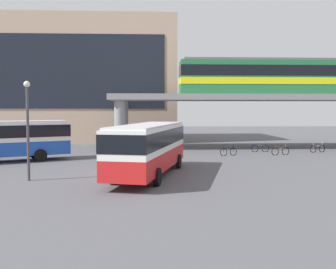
{
  "coord_description": "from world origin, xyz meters",
  "views": [
    {
      "loc": [
        1.06,
        -25.67,
        4.14
      ],
      "look_at": [
        2.53,
        4.86,
        2.2
      ],
      "focal_mm": 42.52,
      "sensor_mm": 36.0,
      "label": 1
    }
  ],
  "objects_px": {
    "bicycle_blue": "(260,148)",
    "train": "(264,77)",
    "bicycle_silver": "(318,149)",
    "bicycle_brown": "(280,151)",
    "station_building": "(60,82)",
    "bus_main": "(149,144)",
    "bicycle_orange": "(168,152)",
    "bicycle_black": "(228,152)"
  },
  "relations": [
    {
      "from": "station_building",
      "to": "bicycle_orange",
      "type": "bearing_deg",
      "value": -55.63
    },
    {
      "from": "bus_main",
      "to": "bicycle_orange",
      "type": "relative_size",
      "value": 6.51
    },
    {
      "from": "bicycle_orange",
      "to": "bicycle_blue",
      "type": "distance_m",
      "value": 9.61
    },
    {
      "from": "bicycle_orange",
      "to": "bicycle_blue",
      "type": "height_order",
      "value": "same"
    },
    {
      "from": "station_building",
      "to": "bicycle_brown",
      "type": "relative_size",
      "value": 17.6
    },
    {
      "from": "bicycle_brown",
      "to": "bicycle_silver",
      "type": "relative_size",
      "value": 1.02
    },
    {
      "from": "bicycle_silver",
      "to": "bicycle_blue",
      "type": "bearing_deg",
      "value": 173.06
    },
    {
      "from": "bus_main",
      "to": "bicycle_brown",
      "type": "xyz_separation_m",
      "value": [
        11.9,
        10.73,
        -1.63
      ]
    },
    {
      "from": "bus_main",
      "to": "bicycle_brown",
      "type": "distance_m",
      "value": 16.11
    },
    {
      "from": "train",
      "to": "bus_main",
      "type": "xyz_separation_m",
      "value": [
        -12.34,
        -17.83,
        -5.66
      ]
    },
    {
      "from": "bicycle_black",
      "to": "bicycle_brown",
      "type": "relative_size",
      "value": 0.95
    },
    {
      "from": "bicycle_black",
      "to": "bus_main",
      "type": "bearing_deg",
      "value": -124.15
    },
    {
      "from": "bicycle_orange",
      "to": "bicycle_brown",
      "type": "height_order",
      "value": "same"
    },
    {
      "from": "bicycle_orange",
      "to": "bus_main",
      "type": "bearing_deg",
      "value": -99.1
    },
    {
      "from": "bicycle_brown",
      "to": "bicycle_orange",
      "type": "bearing_deg",
      "value": -178.85
    },
    {
      "from": "train",
      "to": "bicycle_orange",
      "type": "xyz_separation_m",
      "value": [
        -10.66,
        -7.31,
        -7.29
      ]
    },
    {
      "from": "station_building",
      "to": "bicycle_brown",
      "type": "bearing_deg",
      "value": -39.69
    },
    {
      "from": "bicycle_blue",
      "to": "bicycle_brown",
      "type": "height_order",
      "value": "same"
    },
    {
      "from": "bicycle_brown",
      "to": "train",
      "type": "bearing_deg",
      "value": 86.44
    },
    {
      "from": "bicycle_silver",
      "to": "bus_main",
      "type": "bearing_deg",
      "value": -141.69
    },
    {
      "from": "bicycle_silver",
      "to": "bicycle_brown",
      "type": "bearing_deg",
      "value": -154.06
    },
    {
      "from": "station_building",
      "to": "train",
      "type": "xyz_separation_m",
      "value": [
        24.4,
        -12.78,
        -0.2
      ]
    },
    {
      "from": "train",
      "to": "bicycle_orange",
      "type": "distance_m",
      "value": 14.84
    },
    {
      "from": "station_building",
      "to": "bus_main",
      "type": "distance_m",
      "value": 33.42
    },
    {
      "from": "bus_main",
      "to": "train",
      "type": "bearing_deg",
      "value": 55.31
    },
    {
      "from": "bicycle_black",
      "to": "train",
      "type": "bearing_deg",
      "value": 54.54
    },
    {
      "from": "station_building",
      "to": "bicycle_orange",
      "type": "relative_size",
      "value": 17.81
    },
    {
      "from": "train",
      "to": "bicycle_black",
      "type": "relative_size",
      "value": 10.88
    },
    {
      "from": "bus_main",
      "to": "bicycle_black",
      "type": "xyz_separation_m",
      "value": [
        7.1,
        10.47,
        -1.63
      ]
    },
    {
      "from": "station_building",
      "to": "bus_main",
      "type": "xyz_separation_m",
      "value": [
        12.06,
        -30.61,
        -5.86
      ]
    },
    {
      "from": "bicycle_blue",
      "to": "bicycle_silver",
      "type": "bearing_deg",
      "value": -6.94
    },
    {
      "from": "bicycle_blue",
      "to": "bicycle_silver",
      "type": "height_order",
      "value": "same"
    },
    {
      "from": "bicycle_orange",
      "to": "train",
      "type": "bearing_deg",
      "value": 34.43
    },
    {
      "from": "bicycle_blue",
      "to": "bicycle_black",
      "type": "bearing_deg",
      "value": -140.74
    },
    {
      "from": "bicycle_blue",
      "to": "bicycle_silver",
      "type": "relative_size",
      "value": 1.04
    },
    {
      "from": "bicycle_orange",
      "to": "bicycle_blue",
      "type": "relative_size",
      "value": 0.97
    },
    {
      "from": "train",
      "to": "bicycle_brown",
      "type": "distance_m",
      "value": 10.19
    },
    {
      "from": "bicycle_orange",
      "to": "station_building",
      "type": "bearing_deg",
      "value": 124.37
    },
    {
      "from": "bicycle_blue",
      "to": "bicycle_silver",
      "type": "xyz_separation_m",
      "value": [
        5.44,
        -0.66,
        0.0
      ]
    },
    {
      "from": "train",
      "to": "station_building",
      "type": "bearing_deg",
      "value": 152.35
    },
    {
      "from": "train",
      "to": "bicycle_black",
      "type": "height_order",
      "value": "train"
    },
    {
      "from": "bicycle_blue",
      "to": "train",
      "type": "bearing_deg",
      "value": 70.58
    }
  ]
}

